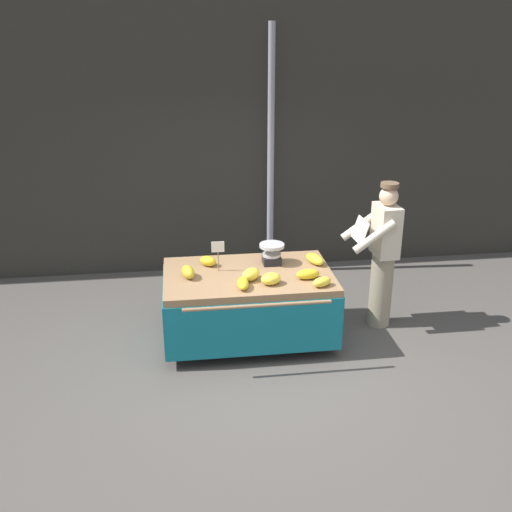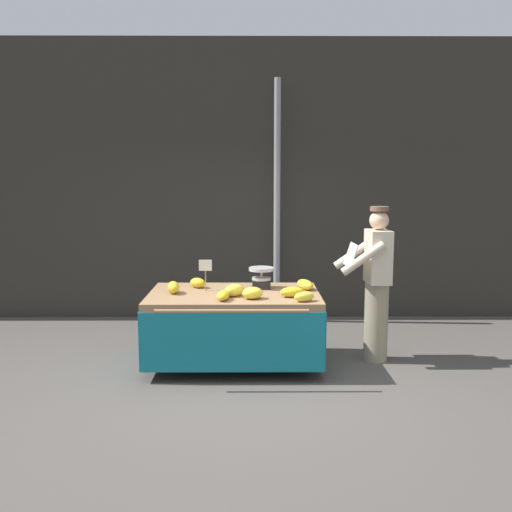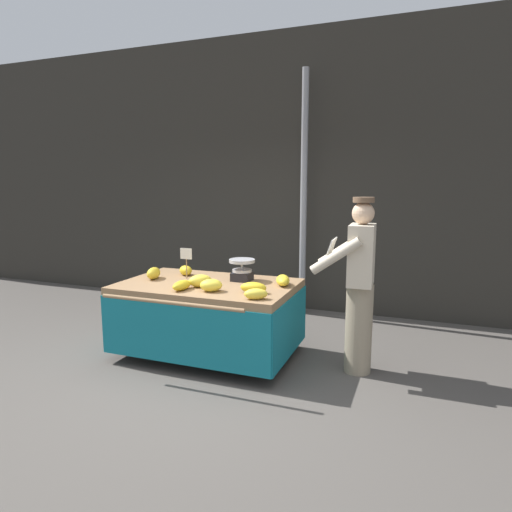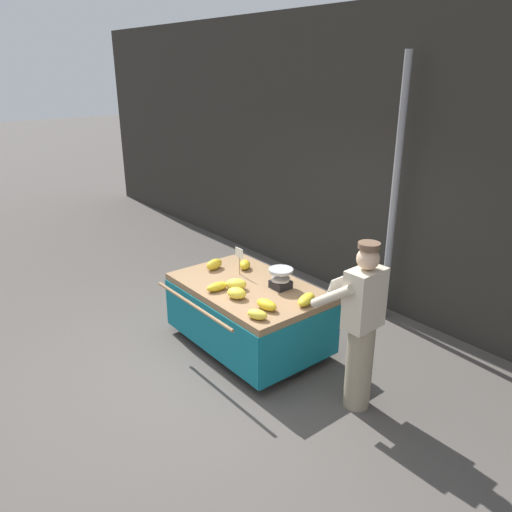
% 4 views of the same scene
% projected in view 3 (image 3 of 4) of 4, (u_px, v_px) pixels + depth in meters
% --- Properties ---
extents(ground_plane, '(60.00, 60.00, 0.00)m').
position_uv_depth(ground_plane, '(190.00, 381.00, 4.16)').
color(ground_plane, '#514C47').
extents(back_wall, '(16.00, 0.24, 3.94)m').
position_uv_depth(back_wall, '(282.00, 174.00, 6.49)').
color(back_wall, '#2D2B26').
rests_on(back_wall, ground).
extents(street_pole, '(0.09, 0.09, 3.35)m').
position_uv_depth(street_pole, '(304.00, 195.00, 6.07)').
color(street_pole, gray).
rests_on(street_pole, ground).
extents(banana_cart, '(1.85, 1.36, 0.80)m').
position_uv_depth(banana_cart, '(208.00, 302.00, 4.69)').
color(banana_cart, '#93704C').
rests_on(banana_cart, ground).
extents(weighing_scale, '(0.28, 0.28, 0.23)m').
position_uv_depth(weighing_scale, '(242.00, 270.00, 4.76)').
color(weighing_scale, black).
rests_on(weighing_scale, banana_cart).
extents(price_sign, '(0.14, 0.01, 0.34)m').
position_uv_depth(price_sign, '(186.00, 257.00, 4.83)').
color(price_sign, '#997A51').
rests_on(price_sign, banana_cart).
extents(banana_bunch_0, '(0.25, 0.20, 0.10)m').
position_uv_depth(banana_bunch_0, '(256.00, 294.00, 4.00)').
color(banana_bunch_0, yellow).
rests_on(banana_bunch_0, banana_cart).
extents(banana_bunch_1, '(0.26, 0.24, 0.12)m').
position_uv_depth(banana_bunch_1, '(211.00, 285.00, 4.29)').
color(banana_bunch_1, yellow).
rests_on(banana_bunch_1, banana_cart).
extents(banana_bunch_2, '(0.18, 0.27, 0.13)m').
position_uv_depth(banana_bunch_2, '(154.00, 273.00, 4.85)').
color(banana_bunch_2, gold).
rests_on(banana_bunch_2, banana_cart).
extents(banana_bunch_3, '(0.28, 0.28, 0.13)m').
position_uv_depth(banana_bunch_3, '(200.00, 281.00, 4.48)').
color(banana_bunch_3, yellow).
rests_on(banana_bunch_3, banana_cart).
extents(banana_bunch_4, '(0.23, 0.32, 0.11)m').
position_uv_depth(banana_bunch_4, '(283.00, 280.00, 4.54)').
color(banana_bunch_4, yellow).
rests_on(banana_bunch_4, banana_cart).
extents(banana_bunch_5, '(0.14, 0.27, 0.10)m').
position_uv_depth(banana_bunch_5, '(182.00, 285.00, 4.35)').
color(banana_bunch_5, gold).
rests_on(banana_bunch_5, banana_cart).
extents(banana_bunch_6, '(0.24, 0.23, 0.11)m').
position_uv_depth(banana_bunch_6, '(186.00, 270.00, 5.05)').
color(banana_bunch_6, gold).
rests_on(banana_bunch_6, banana_cart).
extents(banana_bunch_7, '(0.27, 0.16, 0.11)m').
position_uv_depth(banana_bunch_7, '(253.00, 288.00, 4.23)').
color(banana_bunch_7, gold).
rests_on(banana_bunch_7, banana_cart).
extents(vendor_person, '(0.59, 0.53, 1.71)m').
position_uv_depth(vendor_person, '(359.00, 285.00, 4.24)').
color(vendor_person, gray).
rests_on(vendor_person, ground).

